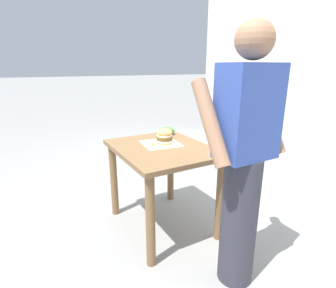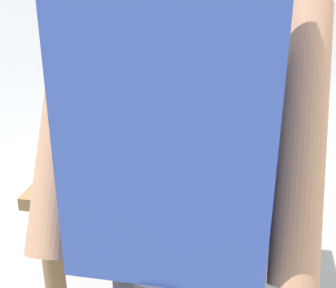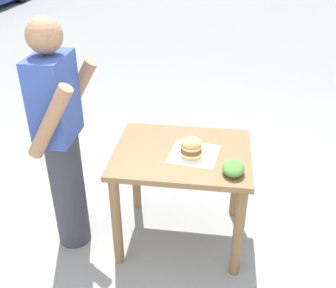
% 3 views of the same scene
% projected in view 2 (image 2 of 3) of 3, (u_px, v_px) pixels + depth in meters
% --- Properties ---
extents(patio_table, '(0.76, 0.95, 0.77)m').
position_uv_depth(patio_table, '(173.00, 181.00, 1.79)').
color(patio_table, brown).
rests_on(patio_table, ground).
extents(serving_paper, '(0.36, 0.36, 0.00)m').
position_uv_depth(serving_paper, '(184.00, 138.00, 1.81)').
color(serving_paper, white).
rests_on(serving_paper, patio_table).
extents(sandwich, '(0.15, 0.15, 0.17)m').
position_uv_depth(sandwich, '(191.00, 123.00, 1.76)').
color(sandwich, '#E5B25B').
rests_on(sandwich, serving_paper).
extents(pickle_spear, '(0.06, 0.08, 0.02)m').
position_uv_depth(pickle_spear, '(162.00, 134.00, 1.80)').
color(pickle_spear, '#8EA83D').
rests_on(pickle_spear, serving_paper).
extents(side_salad, '(0.18, 0.14, 0.08)m').
position_uv_depth(side_salad, '(240.00, 110.00, 1.99)').
color(side_salad, '#477F33').
rests_on(side_salad, patio_table).
extents(diner_across_table, '(0.55, 0.35, 1.69)m').
position_uv_depth(diner_across_table, '(172.00, 255.00, 0.94)').
color(diner_across_table, '#33333D').
rests_on(diner_across_table, ground).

